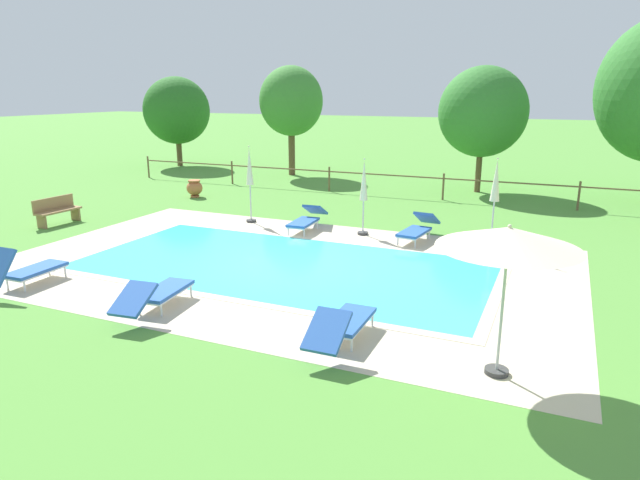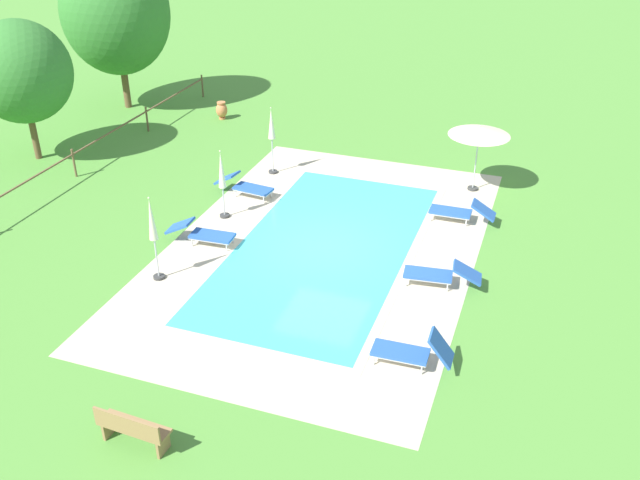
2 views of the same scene
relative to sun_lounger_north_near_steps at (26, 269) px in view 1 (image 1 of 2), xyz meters
name	(u,v)px [view 1 (image 1 of 2)]	position (x,y,z in m)	size (l,w,h in m)	color
ground_plane	(283,265)	(4.41, 3.66, -0.40)	(160.00, 160.00, 0.00)	#518E38
pool_deck_paving	(283,265)	(4.41, 3.66, -0.39)	(13.86, 8.78, 0.01)	beige
swimming_pool_water	(283,265)	(4.41, 3.66, -0.39)	(9.97, 4.88, 0.01)	#42CCD6
pool_coping_rim	(283,265)	(4.41, 3.66, -0.39)	(10.45, 5.36, 0.01)	beige
sun_lounger_north_near_steps	(26,269)	(0.00, 0.00, 0.00)	(0.65, 1.86, 1.00)	#2856A8
sun_lounger_north_mid	(418,228)	(6.88, 7.32, -0.04)	(0.84, 2.11, 0.75)	#2856A8
sun_lounger_north_far	(343,323)	(7.39, 0.15, -0.03)	(0.62, 2.05, 0.77)	#2856A8
sun_lounger_north_end	(156,293)	(3.52, 0.06, -0.04)	(0.83, 2.12, 0.73)	#2856A8
sun_lounger_south_near_corner	(307,219)	(3.45, 7.13, -0.04)	(0.72, 2.10, 0.72)	#2856A8
patio_umbrella_open_foreground	(509,239)	(9.93, 0.11, 1.73)	(2.06, 2.06, 2.34)	#383838
patio_umbrella_closed_row_west	(495,189)	(8.93, 7.18, 1.27)	(0.32, 0.32, 2.48)	#383838
patio_umbrella_closed_row_mid_west	(250,173)	(1.32, 7.38, 1.22)	(0.32, 0.32, 2.48)	#383838
patio_umbrella_closed_row_centre	(364,187)	(5.22, 7.30, 1.05)	(0.32, 0.32, 2.28)	#383838
wooden_bench_lawn_side	(57,210)	(-4.25, 4.62, 0.07)	(0.52, 1.52, 0.87)	#937047
terracotta_urn_by_tree	(195,188)	(-3.03, 10.29, -0.02)	(0.64, 0.64, 0.69)	#B7663D
perimeter_fence	(384,178)	(3.84, 13.73, 0.32)	(24.36, 0.08, 1.05)	brown
tree_far_west	(177,111)	(-9.66, 17.98, 2.69)	(3.66, 3.66, 4.94)	brown
tree_centre	(291,101)	(-2.20, 17.41, 3.26)	(3.16, 3.16, 5.38)	brown
tree_east_mid	(483,112)	(7.24, 16.14, 2.92)	(3.61, 3.61, 5.17)	brown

